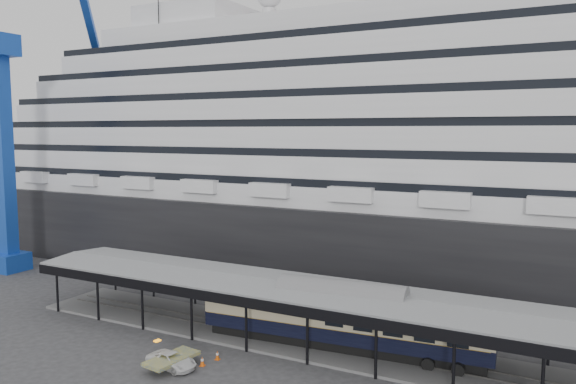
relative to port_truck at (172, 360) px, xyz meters
The scene contains 8 objects.
ground 7.97m from the port_truck, 36.19° to the left, with size 200.00×200.00×0.00m, color #313133.
cruise_ship 41.27m from the port_truck, 80.01° to the left, with size 130.00×30.00×43.90m.
platform_canopy 11.76m from the port_truck, 56.50° to the left, with size 56.00×9.18×5.30m.
crane_blue 45.90m from the port_truck, 158.41° to the left, with size 22.63×19.19×47.60m.
port_truck is the anchor object (origin of this frame).
pullman_carriage 14.55m from the port_truck, 42.46° to the left, with size 25.34×5.23×24.70m.
traffic_cone_left 3.80m from the port_truck, 52.41° to the left, with size 0.42×0.42×0.77m.
traffic_cone_mid 2.42m from the port_truck, 36.16° to the left, with size 0.49×0.49×0.80m.
Camera 1 is at (21.66, -38.52, 18.83)m, focal length 35.00 mm.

